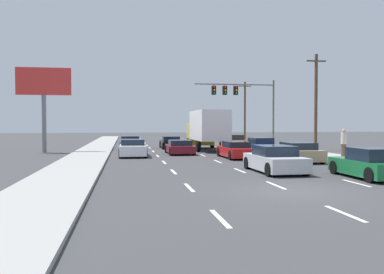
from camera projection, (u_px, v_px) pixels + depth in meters
ground_plane at (186, 148)px, 38.99m from camera, size 140.00×140.00×0.00m
sidewalk_right at (289, 150)px, 35.42m from camera, size 2.92×80.00×0.14m
sidewalk_left at (92, 152)px, 32.69m from camera, size 2.92×80.00×0.14m
lane_markings at (192, 151)px, 35.40m from camera, size 6.94×62.00×0.01m
car_navy at (130, 143)px, 37.45m from camera, size 1.92×4.00×1.25m
car_white at (133, 148)px, 29.41m from camera, size 1.96×4.07×1.25m
car_black at (171, 143)px, 38.99m from camera, size 1.88×4.04×1.18m
car_maroon at (180, 148)px, 31.81m from camera, size 2.01×4.16×1.11m
box_truck at (207, 128)px, 36.39m from camera, size 2.68×8.46×3.54m
car_red at (236, 150)px, 28.09m from camera, size 1.87×4.31×1.15m
car_silver at (275, 160)px, 19.91m from camera, size 2.06×4.28×1.31m
car_orange at (233, 142)px, 40.41m from camera, size 2.01×4.19×1.29m
car_blue at (260, 146)px, 32.32m from camera, size 1.90×4.34×1.28m
car_tan at (298, 152)px, 25.48m from camera, size 2.07×4.31×1.22m
car_green at (371, 164)px, 17.74m from camera, size 2.02×4.04×1.34m
traffic_signal_mast at (238, 95)px, 43.37m from camera, size 8.83×0.69×7.12m
utility_pole_mid at (316, 101)px, 35.74m from camera, size 1.80×0.28×8.52m
utility_pole_far at (245, 110)px, 57.26m from camera, size 1.80×0.28×8.31m
roadside_billboard at (44, 91)px, 33.25m from camera, size 4.39×0.36×7.01m
pedestrian_near_corner at (344, 143)px, 26.98m from camera, size 0.38×0.38×1.90m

